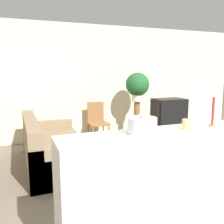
{
  "coord_description": "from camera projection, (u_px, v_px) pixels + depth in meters",
  "views": [
    {
      "loc": [
        -1.36,
        -2.4,
        1.65
      ],
      "look_at": [
        0.35,
        2.0,
        0.85
      ],
      "focal_mm": 40.0,
      "sensor_mm": 36.0,
      "label": 1
    }
  ],
  "objects": [
    {
      "name": "ground_plane",
      "position": [
        146.0,
        210.0,
        2.97
      ],
      "size": [
        14.0,
        14.0,
        0.0
      ],
      "primitive_type": "plane",
      "color": "#756656"
    },
    {
      "name": "wall_back",
      "position": [
        76.0,
        83.0,
        5.89
      ],
      "size": [
        9.0,
        0.06,
        2.7
      ],
      "color": "beige",
      "rests_on": "ground_plane"
    },
    {
      "name": "couch",
      "position": [
        52.0,
        149.0,
        4.32
      ],
      "size": [
        0.97,
        2.04,
        0.85
      ],
      "color": "#847051",
      "rests_on": "ground_plane"
    },
    {
      "name": "tv_stand",
      "position": [
        168.0,
        140.0,
        5.06
      ],
      "size": [
        0.92,
        0.51,
        0.5
      ],
      "color": "olive",
      "rests_on": "ground_plane"
    },
    {
      "name": "television",
      "position": [
        169.0,
        113.0,
        4.97
      ],
      "size": [
        0.64,
        0.41,
        0.58
      ],
      "color": "black",
      "rests_on": "tv_stand"
    },
    {
      "name": "wooden_chair",
      "position": [
        97.0,
        120.0,
        5.81
      ],
      "size": [
        0.44,
        0.44,
        0.91
      ],
      "color": "olive",
      "rests_on": "ground_plane"
    },
    {
      "name": "plant_stand",
      "position": [
        137.0,
        120.0,
        5.94
      ],
      "size": [
        0.15,
        0.15,
        0.92
      ],
      "color": "olive",
      "rests_on": "ground_plane"
    },
    {
      "name": "potted_plant",
      "position": [
        137.0,
        85.0,
        5.8
      ],
      "size": [
        0.55,
        0.55,
        0.67
      ],
      "color": "white",
      "rests_on": "plant_stand"
    },
    {
      "name": "foreground_counter",
      "position": [
        172.0,
        185.0,
        2.42
      ],
      "size": [
        2.2,
        0.44,
        1.09
      ],
      "color": "white",
      "rests_on": "ground_plane"
    },
    {
      "name": "decorative_bowl",
      "position": [
        142.0,
        126.0,
        2.2
      ],
      "size": [
        0.26,
        0.26,
        0.2
      ],
      "color": "silver",
      "rests_on": "foreground_counter"
    },
    {
      "name": "candle_jar",
      "position": [
        186.0,
        124.0,
        2.37
      ],
      "size": [
        0.08,
        0.08,
        0.1
      ],
      "color": "tan",
      "rests_on": "foreground_counter"
    },
    {
      "name": "candlestick",
      "position": [
        213.0,
        117.0,
        2.48
      ],
      "size": [
        0.07,
        0.07,
        0.3
      ],
      "color": "#B7933D",
      "rests_on": "foreground_counter"
    }
  ]
}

